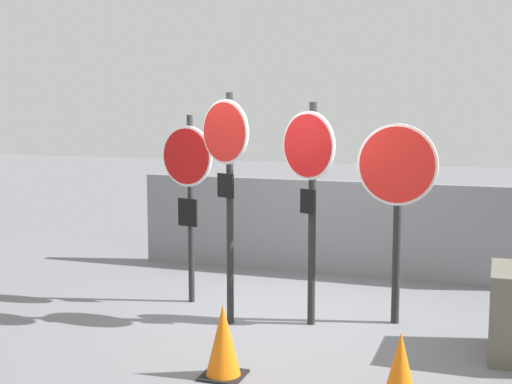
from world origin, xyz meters
TOP-DOWN VIEW (x-y plane):
  - ground_plane at (0.00, 0.00)m, footprint 40.00×40.00m
  - fence_back at (0.00, 2.18)m, footprint 5.50×0.12m
  - stop_sign_0 at (-1.25, 0.27)m, footprint 0.68×0.19m
  - stop_sign_1 at (-0.53, -0.35)m, footprint 0.61×0.31m
  - stop_sign_2 at (0.29, -0.10)m, footprint 0.63×0.35m
  - stop_sign_3 at (1.14, 0.22)m, footprint 0.84×0.18m
  - traffic_cone_0 at (1.49, -1.94)m, footprint 0.35×0.35m
  - traffic_cone_1 at (-0.03, -1.73)m, footprint 0.36×0.36m

SIDE VIEW (x-z plane):
  - ground_plane at x=0.00m, z-range 0.00..0.00m
  - traffic_cone_0 at x=1.49m, z-range 0.00..0.62m
  - traffic_cone_1 at x=-0.03m, z-range 0.00..0.63m
  - fence_back at x=0.00m, z-range 0.00..1.29m
  - stop_sign_3 at x=1.14m, z-range 0.43..2.54m
  - stop_sign_0 at x=-1.25m, z-range 0.39..2.58m
  - stop_sign_2 at x=0.29m, z-range 0.42..2.76m
  - stop_sign_1 at x=-0.53m, z-range 0.48..2.91m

